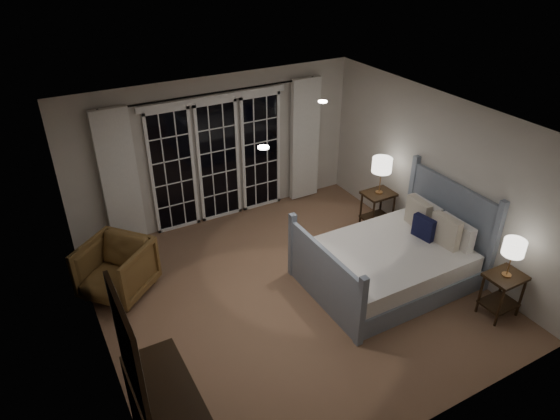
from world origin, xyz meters
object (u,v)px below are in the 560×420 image
bed (391,261)px  lamp_left (514,248)px  nightstand_left (502,289)px  armchair (116,269)px  nightstand_right (378,205)px  lamp_right (382,165)px

bed → lamp_left: 1.66m
bed → nightstand_left: 1.49m
bed → lamp_left: bearing=-58.4°
bed → armchair: 3.87m
nightstand_right → armchair: 4.28m
bed → lamp_left: size_ratio=4.27×
bed → lamp_left: bed is taller
lamp_left → armchair: lamp_left is taller
nightstand_right → lamp_left: bearing=-89.3°
lamp_right → armchair: lamp_right is taller
bed → nightstand_left: size_ratio=3.59×
lamp_left → nightstand_right: bearing=90.7°
nightstand_right → armchair: size_ratio=0.76×
bed → lamp_right: 1.69m
bed → lamp_right: size_ratio=3.65×
lamp_left → lamp_right: size_ratio=0.85×
nightstand_left → lamp_right: bearing=90.7°
nightstand_right → nightstand_left: bearing=-89.3°
nightstand_left → nightstand_right: size_ratio=0.96×
nightstand_right → lamp_right: 0.72m
lamp_left → armchair: 5.22m
nightstand_right → armchair: (-4.26, 0.36, -0.04)m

